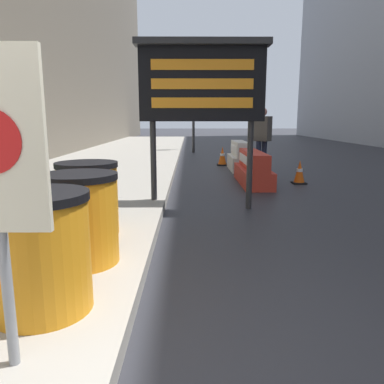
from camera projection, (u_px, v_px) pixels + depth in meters
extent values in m
cylinder|color=orange|center=(40.00, 256.00, 2.65)|extent=(0.70, 0.70, 0.81)
cylinder|color=black|center=(36.00, 197.00, 2.57)|extent=(0.72, 0.72, 0.06)
cylinder|color=orange|center=(81.00, 222.00, 3.55)|extent=(0.70, 0.70, 0.81)
cylinder|color=black|center=(78.00, 177.00, 3.47)|extent=(0.72, 0.72, 0.06)
cylinder|color=orange|center=(88.00, 201.00, 4.45)|extent=(0.70, 0.70, 0.81)
cylinder|color=black|center=(86.00, 165.00, 4.37)|extent=(0.72, 0.72, 0.06)
cylinder|color=gray|center=(4.00, 259.00, 2.00)|extent=(0.06, 0.06, 1.25)
cylinder|color=#28282B|center=(154.00, 166.00, 6.32)|extent=(0.10, 0.10, 1.48)
cylinder|color=#28282B|center=(250.00, 166.00, 6.33)|extent=(0.10, 0.10, 1.48)
cube|color=black|center=(202.00, 85.00, 6.07)|extent=(2.04, 0.24, 1.18)
cube|color=#28282B|center=(202.00, 42.00, 5.88)|extent=(2.16, 0.34, 0.10)
cube|color=orange|center=(202.00, 65.00, 5.89)|extent=(1.63, 0.02, 0.16)
cube|color=orange|center=(202.00, 84.00, 5.94)|extent=(1.63, 0.02, 0.16)
cube|color=orange|center=(202.00, 103.00, 6.00)|extent=(1.63, 0.02, 0.16)
cube|color=red|center=(253.00, 176.00, 8.90)|extent=(0.64, 2.19, 0.38)
cube|color=red|center=(253.00, 160.00, 8.83)|extent=(0.38, 2.19, 0.38)
cube|color=white|center=(245.00, 160.00, 8.83)|extent=(0.02, 1.75, 0.19)
cube|color=silver|center=(239.00, 163.00, 11.31)|extent=(0.59, 1.66, 0.43)
cube|color=silver|center=(240.00, 149.00, 11.23)|extent=(0.35, 1.66, 0.43)
cube|color=white|center=(234.00, 149.00, 11.23)|extent=(0.02, 1.33, 0.22)
cube|color=black|center=(299.00, 183.00, 8.93)|extent=(0.32, 0.32, 0.04)
cone|color=#EA560F|center=(300.00, 171.00, 8.87)|extent=(0.25, 0.25, 0.52)
cylinder|color=white|center=(300.00, 170.00, 8.87)|extent=(0.14, 0.14, 0.07)
cube|color=black|center=(222.00, 165.00, 12.50)|extent=(0.35, 0.35, 0.04)
cone|color=#EA560F|center=(222.00, 155.00, 12.44)|extent=(0.28, 0.28, 0.58)
cylinder|color=white|center=(222.00, 155.00, 12.43)|extent=(0.16, 0.16, 0.08)
cylinder|color=#2D2D30|center=(193.00, 113.00, 16.96)|extent=(0.12, 0.12, 3.60)
cube|color=#23281E|center=(194.00, 81.00, 16.54)|extent=(0.28, 0.28, 0.84)
sphere|color=red|center=(194.00, 74.00, 16.34)|extent=(0.15, 0.15, 0.15)
sphere|color=#392C06|center=(194.00, 80.00, 16.39)|extent=(0.15, 0.15, 0.15)
sphere|color=black|center=(194.00, 87.00, 16.44)|extent=(0.15, 0.15, 0.15)
cylinder|color=#23283D|center=(258.00, 156.00, 10.96)|extent=(0.15, 0.15, 0.89)
cylinder|color=#23283D|center=(264.00, 156.00, 10.96)|extent=(0.15, 0.15, 0.89)
cube|color=#47423D|center=(262.00, 129.00, 10.80)|extent=(0.56, 0.53, 0.71)
sphere|color=#B97264|center=(263.00, 112.00, 10.71)|extent=(0.25, 0.25, 0.25)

